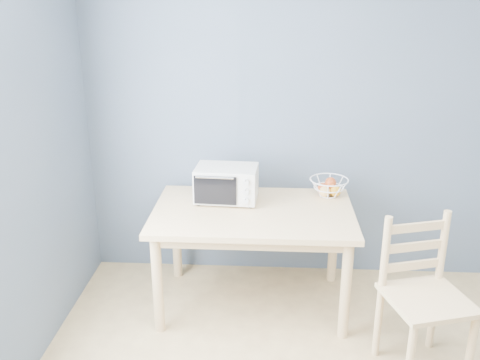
# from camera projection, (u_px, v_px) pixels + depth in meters

# --- Properties ---
(room) EXTENTS (4.01, 4.51, 2.61)m
(room) POSITION_uv_depth(u_px,v_px,m) (429.00, 259.00, 1.91)
(room) COLOR tan
(room) RESTS_ON ground
(dining_table) EXTENTS (1.40, 0.90, 0.75)m
(dining_table) POSITION_uv_depth(u_px,v_px,m) (253.00, 223.00, 3.76)
(dining_table) COLOR #E1C687
(dining_table) RESTS_ON ground
(toaster_oven) EXTENTS (0.46, 0.34, 0.26)m
(toaster_oven) POSITION_uv_depth(u_px,v_px,m) (224.00, 183.00, 3.84)
(toaster_oven) COLOR silver
(toaster_oven) RESTS_ON dining_table
(fruit_basket) EXTENTS (0.33, 0.33, 0.15)m
(fruit_basket) POSITION_uv_depth(u_px,v_px,m) (329.00, 187.00, 3.96)
(fruit_basket) COLOR white
(fruit_basket) RESTS_ON dining_table
(dining_chair) EXTENTS (0.56, 0.56, 0.96)m
(dining_chair) POSITION_uv_depth(u_px,v_px,m) (423.00, 299.00, 3.17)
(dining_chair) COLOR #E1C687
(dining_chair) RESTS_ON ground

